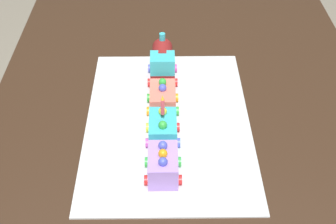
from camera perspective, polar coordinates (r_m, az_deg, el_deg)
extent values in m
cube|color=#382316|center=(1.29, 1.89, -0.02)|extent=(1.40, 1.00, 0.03)
cube|color=#382316|center=(2.06, -11.33, 2.90)|extent=(0.07, 0.07, 0.71)
cube|color=#382316|center=(2.08, 13.20, 3.03)|extent=(0.07, 0.07, 0.71)
cube|color=silver|center=(1.23, 0.00, -1.16)|extent=(0.60, 0.40, 0.00)
cube|color=maroon|center=(1.37, -0.63, 4.69)|extent=(0.12, 0.06, 0.05)
cylinder|color=maroon|center=(1.36, -0.64, 6.61)|extent=(0.08, 0.05, 0.05)
cube|color=#38B7C6|center=(1.31, -0.64, 5.57)|extent=(0.06, 0.06, 0.04)
cylinder|color=#38B7C6|center=(1.36, -0.65, 8.35)|extent=(0.02, 0.02, 0.03)
sphere|color=#F4EFCC|center=(1.42, -0.64, 6.48)|extent=(0.02, 0.02, 0.02)
cylinder|color=#4C59D8|center=(1.40, -2.10, 4.97)|extent=(0.02, 0.01, 0.02)
cylinder|color=red|center=(1.35, -2.15, 3.36)|extent=(0.02, 0.01, 0.02)
cylinder|color=#D84CB2|center=(1.40, 0.85, 4.99)|extent=(0.02, 0.01, 0.02)
cylinder|color=red|center=(1.35, 0.92, 3.38)|extent=(0.02, 0.01, 0.02)
cube|color=#F27260|center=(1.26, -0.61, 1.49)|extent=(0.10, 0.06, 0.06)
cylinder|color=green|center=(1.29, -2.21, 1.61)|extent=(0.02, 0.01, 0.02)
cylinder|color=orange|center=(1.25, -2.26, 0.10)|extent=(0.02, 0.01, 0.02)
cylinder|color=orange|center=(1.29, 0.99, 1.63)|extent=(0.02, 0.01, 0.02)
cylinder|color=green|center=(1.25, 1.05, 0.12)|extent=(0.02, 0.01, 0.02)
sphere|color=#4C59D8|center=(1.24, -0.62, 2.75)|extent=(0.02, 0.02, 0.02)
sphere|color=green|center=(1.26, -0.62, 3.42)|extent=(0.02, 0.02, 0.02)
cube|color=#38B7C6|center=(1.17, -0.59, -1.99)|extent=(0.10, 0.06, 0.06)
cylinder|color=yellow|center=(1.20, -2.31, -1.77)|extent=(0.02, 0.01, 0.02)
cylinder|color=#D84CB2|center=(1.16, -2.37, -3.52)|extent=(0.02, 0.01, 0.02)
cylinder|color=red|center=(1.20, 1.13, -1.74)|extent=(0.02, 0.01, 0.02)
cylinder|color=#4C59D8|center=(1.16, 1.20, -3.50)|extent=(0.02, 0.01, 0.02)
sphere|color=yellow|center=(1.16, -0.61, 0.08)|extent=(0.02, 0.02, 0.02)
sphere|color=green|center=(1.13, -0.60, -1.50)|extent=(0.02, 0.02, 0.02)
cube|color=#AD84E0|center=(1.08, -0.57, -6.05)|extent=(0.10, 0.06, 0.06)
cylinder|color=green|center=(1.11, -2.44, -5.69)|extent=(0.02, 0.01, 0.02)
cylinder|color=red|center=(1.07, -2.51, -7.74)|extent=(0.02, 0.01, 0.02)
cylinder|color=green|center=(1.11, 1.29, -5.67)|extent=(0.02, 0.01, 0.02)
cylinder|color=red|center=(1.07, 1.38, -7.71)|extent=(0.02, 0.01, 0.02)
sphere|color=#4C59D8|center=(1.07, -0.59, -3.82)|extent=(0.02, 0.02, 0.02)
sphere|color=#4C59D8|center=(1.04, -0.58, -5.68)|extent=(0.02, 0.02, 0.02)
sphere|color=orange|center=(1.06, -0.59, -4.74)|extent=(0.02, 0.02, 0.02)
cylinder|color=#F24C59|center=(1.13, -0.62, 0.59)|extent=(0.01, 0.01, 0.04)
cone|color=yellow|center=(1.11, -0.63, 1.66)|extent=(0.01, 0.01, 0.01)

